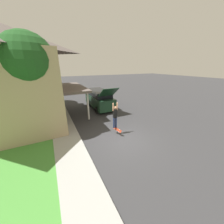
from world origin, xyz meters
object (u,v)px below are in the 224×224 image
at_px(lawn_tree_near, 28,61).
at_px(skateboarder, 115,115).
at_px(lawn_tree_far, 34,69).
at_px(skateboard, 117,129).
at_px(suv_parked, 99,99).
at_px(car_down_street, 66,90).

distance_m(lawn_tree_near, skateboarder, 6.53).
bearing_deg(skateboarder, lawn_tree_far, 115.51).
height_order(skateboarder, skateboard, skateboarder).
relative_size(lawn_tree_near, suv_parked, 1.15).
bearing_deg(suv_parked, skateboard, -100.21).
xyz_separation_m(lawn_tree_near, car_down_street, (3.78, 15.33, -4.54)).
bearing_deg(lawn_tree_near, car_down_street, 76.14).
bearing_deg(car_down_street, lawn_tree_near, -103.86).
distance_m(lawn_tree_near, skateboard, 7.33).
height_order(suv_parked, skateboard, suv_parked).
bearing_deg(suv_parked, lawn_tree_far, 145.64).
xyz_separation_m(lawn_tree_far, skateboard, (5.34, -11.12, -4.08)).
xyz_separation_m(car_down_street, skateboard, (1.17, -17.89, -0.20)).
xyz_separation_m(skateboarder, skateboard, (0.11, -0.15, -1.10)).
height_order(lawn_tree_far, skateboard, lawn_tree_far).
bearing_deg(lawn_tree_far, car_down_street, 58.40).
height_order(lawn_tree_far, suv_parked, lawn_tree_far).
bearing_deg(skateboard, lawn_tree_near, 152.63).
distance_m(lawn_tree_near, suv_parked, 8.42).
height_order(lawn_tree_near, lawn_tree_far, lawn_tree_near).
relative_size(lawn_tree_near, skateboarder, 3.55).
relative_size(lawn_tree_far, skateboard, 8.26).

